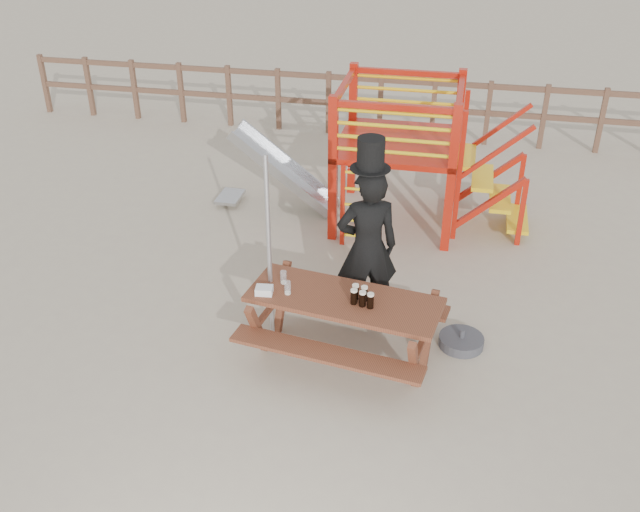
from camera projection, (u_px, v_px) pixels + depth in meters
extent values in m
plane|color=tan|center=(337.00, 363.00, 7.80)|extent=(60.00, 60.00, 0.00)
cube|color=brown|center=(408.00, 81.00, 13.15)|extent=(15.00, 0.06, 0.10)
cube|color=brown|center=(407.00, 108.00, 13.41)|extent=(15.00, 0.06, 0.10)
cube|color=brown|center=(45.00, 84.00, 14.75)|extent=(0.09, 0.09, 1.20)
cube|color=brown|center=(89.00, 87.00, 14.57)|extent=(0.09, 0.09, 1.20)
cube|color=brown|center=(135.00, 90.00, 14.39)|extent=(0.09, 0.09, 1.20)
cube|color=brown|center=(181.00, 93.00, 14.21)|extent=(0.09, 0.09, 1.20)
cube|color=brown|center=(229.00, 96.00, 14.03)|extent=(0.09, 0.09, 1.20)
cube|color=brown|center=(278.00, 99.00, 13.85)|extent=(0.09, 0.09, 1.20)
cube|color=brown|center=(329.00, 103.00, 13.68)|extent=(0.09, 0.09, 1.20)
cube|color=brown|center=(380.00, 106.00, 13.50)|extent=(0.09, 0.09, 1.20)
cube|color=brown|center=(433.00, 110.00, 13.32)|extent=(0.09, 0.09, 1.20)
cube|color=brown|center=(488.00, 113.00, 13.14)|extent=(0.09, 0.09, 1.20)
cube|color=brown|center=(544.00, 117.00, 12.96)|extent=(0.09, 0.09, 1.20)
cube|color=brown|center=(601.00, 121.00, 12.78)|extent=(0.09, 0.09, 1.20)
cube|color=#B11A0B|center=(333.00, 170.00, 9.74)|extent=(0.12, 0.12, 2.10)
cube|color=#B11A0B|center=(451.00, 180.00, 9.45)|extent=(0.12, 0.12, 2.10)
cube|color=#B11A0B|center=(353.00, 130.00, 11.09)|extent=(0.12, 0.12, 2.10)
cube|color=#B11A0B|center=(456.00, 138.00, 10.81)|extent=(0.12, 0.12, 2.10)
cube|color=#B11A0B|center=(398.00, 143.00, 10.20)|extent=(1.72, 1.72, 0.08)
cube|color=#B11A0B|center=(395.00, 107.00, 9.12)|extent=(1.60, 0.08, 0.08)
cube|color=#B11A0B|center=(408.00, 73.00, 10.47)|extent=(1.60, 0.08, 0.08)
cube|color=#B11A0B|center=(344.00, 85.00, 9.94)|extent=(0.08, 1.60, 0.08)
cube|color=#B11A0B|center=(461.00, 92.00, 9.65)|extent=(0.08, 1.60, 0.08)
cylinder|color=yellow|center=(392.00, 152.00, 9.43)|extent=(1.50, 0.05, 0.05)
cylinder|color=yellow|center=(405.00, 113.00, 10.78)|extent=(1.50, 0.05, 0.05)
cylinder|color=yellow|center=(393.00, 140.00, 9.34)|extent=(1.50, 0.05, 0.05)
cylinder|color=yellow|center=(406.00, 102.00, 10.69)|extent=(1.50, 0.05, 0.05)
cylinder|color=yellow|center=(394.00, 126.00, 9.25)|extent=(1.50, 0.05, 0.05)
cylinder|color=yellow|center=(407.00, 90.00, 10.60)|extent=(1.50, 0.05, 0.05)
cylinder|color=yellow|center=(395.00, 113.00, 9.16)|extent=(1.50, 0.05, 0.05)
cylinder|color=yellow|center=(407.00, 78.00, 10.51)|extent=(1.50, 0.05, 0.05)
cube|color=#B11A0B|center=(343.00, 206.00, 9.81)|extent=(0.06, 0.06, 1.20)
cube|color=#B11A0B|center=(368.00, 208.00, 9.75)|extent=(0.06, 0.06, 1.20)
cylinder|color=yellow|center=(355.00, 236.00, 10.00)|extent=(0.36, 0.04, 0.04)
cylinder|color=yellow|center=(355.00, 221.00, 9.88)|extent=(0.36, 0.04, 0.04)
cylinder|color=yellow|center=(356.00, 205.00, 9.76)|extent=(0.36, 0.04, 0.04)
cylinder|color=yellow|center=(356.00, 189.00, 9.64)|extent=(0.36, 0.04, 0.04)
cylinder|color=yellow|center=(356.00, 173.00, 9.52)|extent=(0.36, 0.04, 0.04)
cube|color=yellow|center=(465.00, 157.00, 10.09)|extent=(0.30, 0.90, 0.06)
cube|color=yellow|center=(483.00, 178.00, 10.19)|extent=(0.30, 0.90, 0.06)
cube|color=yellow|center=(500.00, 198.00, 10.29)|extent=(0.30, 0.90, 0.06)
cube|color=yellow|center=(517.00, 219.00, 10.39)|extent=(0.30, 0.90, 0.06)
cube|color=#B11A0B|center=(489.00, 203.00, 9.88)|extent=(0.95, 0.08, 0.86)
cube|color=#B11A0B|center=(490.00, 177.00, 10.64)|extent=(0.95, 0.08, 0.86)
cube|color=#ADB0B4|center=(285.00, 171.00, 10.79)|extent=(1.53, 0.55, 1.21)
cube|color=#ADB0B4|center=(280.00, 176.00, 10.54)|extent=(1.58, 0.04, 1.28)
cube|color=#ADB0B4|center=(289.00, 162.00, 11.00)|extent=(1.58, 0.04, 1.28)
cube|color=#ADB0B4|center=(230.00, 197.00, 11.22)|extent=(0.35, 0.55, 0.05)
cube|color=brown|center=(344.00, 300.00, 7.51)|extent=(2.13, 1.06, 0.05)
cube|color=brown|center=(326.00, 354.00, 7.21)|extent=(2.06, 0.59, 0.04)
cube|color=brown|center=(360.00, 296.00, 8.11)|extent=(2.06, 0.59, 0.04)
cube|color=brown|center=(270.00, 314.00, 7.97)|extent=(0.27, 1.22, 0.73)
cube|color=brown|center=(422.00, 348.00, 7.44)|extent=(0.27, 1.22, 0.73)
imported|color=black|center=(367.00, 248.00, 8.05)|extent=(0.82, 0.67, 1.94)
cube|color=#0C862F|center=(365.00, 223.00, 8.06)|extent=(0.08, 0.05, 0.45)
cylinder|color=black|center=(370.00, 168.00, 7.56)|extent=(0.44, 0.44, 0.01)
cylinder|color=black|center=(371.00, 153.00, 7.47)|extent=(0.30, 0.30, 0.34)
cube|color=white|center=(369.00, 137.00, 7.54)|extent=(0.15, 0.06, 0.04)
cylinder|color=#B2B2B7|center=(269.00, 254.00, 7.60)|extent=(0.05, 0.05, 2.27)
cylinder|color=#3D3D42|center=(461.00, 341.00, 8.05)|extent=(0.51, 0.51, 0.12)
cylinder|color=#3D3D42|center=(462.00, 334.00, 7.99)|extent=(0.06, 0.06, 0.10)
cube|color=white|center=(264.00, 290.00, 7.54)|extent=(0.20, 0.16, 0.08)
cylinder|color=black|center=(354.00, 297.00, 7.36)|extent=(0.07, 0.07, 0.15)
cylinder|color=#FBECCD|center=(354.00, 290.00, 7.32)|extent=(0.07, 0.07, 0.02)
cylinder|color=black|center=(362.00, 300.00, 7.33)|extent=(0.07, 0.07, 0.15)
cylinder|color=#FBECCD|center=(363.00, 293.00, 7.28)|extent=(0.07, 0.07, 0.02)
cylinder|color=black|center=(370.00, 302.00, 7.30)|extent=(0.07, 0.07, 0.15)
cylinder|color=#FBECCD|center=(371.00, 295.00, 7.25)|extent=(0.07, 0.07, 0.02)
cylinder|color=black|center=(355.00, 293.00, 7.44)|extent=(0.07, 0.07, 0.15)
cylinder|color=#FBECCD|center=(356.00, 286.00, 7.40)|extent=(0.07, 0.07, 0.02)
cylinder|color=black|center=(364.00, 294.00, 7.41)|extent=(0.07, 0.07, 0.15)
cylinder|color=#FBECCD|center=(364.00, 287.00, 7.37)|extent=(0.07, 0.07, 0.02)
cylinder|color=silver|center=(288.00, 288.00, 7.52)|extent=(0.07, 0.07, 0.15)
cylinder|color=#FBECCD|center=(288.00, 293.00, 7.55)|extent=(0.06, 0.06, 0.02)
cylinder|color=silver|center=(283.00, 277.00, 7.70)|extent=(0.07, 0.07, 0.15)
cylinder|color=#FBECCD|center=(284.00, 282.00, 7.73)|extent=(0.06, 0.06, 0.02)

